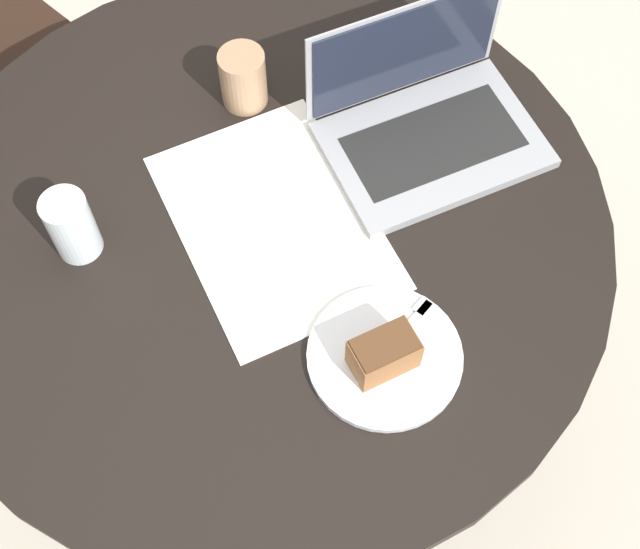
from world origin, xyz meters
TOP-DOWN VIEW (x-y plane):
  - ground_plane at (0.00, 0.00)m, footprint 12.00×12.00m
  - dining_table at (0.00, 0.00)m, footprint 1.12×1.12m
  - paper_document at (-0.02, -0.01)m, footprint 0.50×0.46m
  - plate at (-0.29, 0.09)m, footprint 0.23×0.23m
  - cake_slice at (-0.29, 0.10)m, footprint 0.10×0.11m
  - fork at (-0.29, 0.04)m, footprint 0.03×0.17m
  - coffee_glass at (0.17, -0.19)m, footprint 0.08×0.08m
  - water_glass at (0.21, 0.20)m, footprint 0.07×0.07m
  - laptop at (-0.13, -0.29)m, footprint 0.39×0.42m

SIDE VIEW (x-z plane):
  - ground_plane at x=0.00m, z-range 0.00..0.00m
  - dining_table at x=0.00m, z-range 0.20..0.97m
  - paper_document at x=-0.02m, z-range 0.76..0.77m
  - plate at x=-0.29m, z-range 0.76..0.78m
  - fork at x=-0.29m, z-range 0.78..0.78m
  - laptop at x=-0.13m, z-range 0.69..0.90m
  - cake_slice at x=-0.29m, z-range 0.78..0.84m
  - coffee_glass at x=0.17m, z-range 0.76..0.87m
  - water_glass at x=0.21m, z-range 0.76..0.89m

